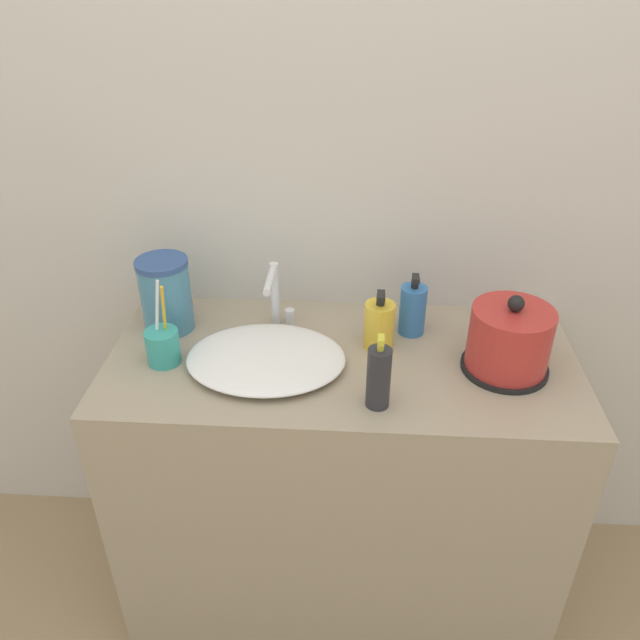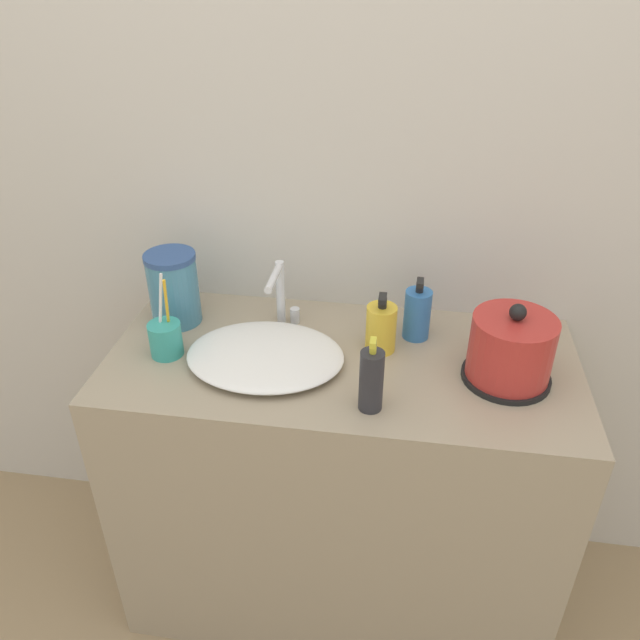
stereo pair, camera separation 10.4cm
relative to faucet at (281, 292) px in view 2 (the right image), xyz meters
The scene contains 10 objects.
wall_back 0.46m from the faucet, 42.44° to the left, with size 6.00×0.04×2.60m.
vanity_counter 0.54m from the faucet, 36.38° to the right, with size 1.09×0.51×0.81m.
sink_basin 0.18m from the faucet, 91.93° to the right, with size 0.36×0.29×0.04m.
faucet is the anchor object (origin of this frame).
electric_kettle 0.55m from the faucet, 15.21° to the right, with size 0.19×0.19×0.19m.
toothbrush_cup 0.30m from the faucet, 145.38° to the right, with size 0.08×0.08×0.20m.
lotion_bottle 0.26m from the faucet, 15.69° to the right, with size 0.07×0.07×0.15m.
shampoo_bottle 0.33m from the faucet, ahead, with size 0.06×0.06×0.16m.
mouthwash_bottle 0.38m from the faucet, 49.72° to the right, with size 0.05×0.05×0.17m.
water_pitcher 0.27m from the faucet, behind, with size 0.13×0.13×0.19m.
Camera 2 is at (0.13, -0.93, 1.64)m, focal length 35.00 mm.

